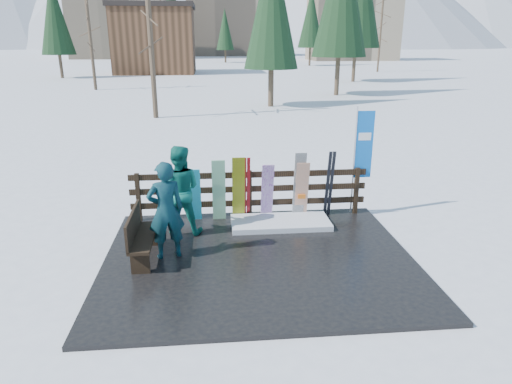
{
  "coord_description": "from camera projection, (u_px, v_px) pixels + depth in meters",
  "views": [
    {
      "loc": [
        -0.82,
        -8.04,
        4.12
      ],
      "look_at": [
        0.04,
        1.0,
        1.1
      ],
      "focal_mm": 32.0,
      "sensor_mm": 36.0,
      "label": 1
    }
  ],
  "objects": [
    {
      "name": "person_back",
      "position": [
        179.0,
        190.0,
        9.79
      ],
      "size": [
        1.0,
        0.8,
        1.96
      ],
      "primitive_type": "imported",
      "rotation": [
        0.0,
        0.0,
        3.08
      ],
      "color": "#11695C",
      "rests_on": "deck"
    },
    {
      "name": "deck",
      "position": [
        259.0,
        259.0,
        8.95
      ],
      "size": [
        6.0,
        5.0,
        0.08
      ],
      "primitive_type": "cube",
      "color": "black",
      "rests_on": "ground"
    },
    {
      "name": "snowboard_0",
      "position": [
        195.0,
        195.0,
        10.49
      ],
      "size": [
        0.28,
        0.37,
        1.32
      ],
      "primitive_type": "cube",
      "rotation": [
        0.25,
        0.0,
        0.0
      ],
      "color": "#28C1E4",
      "rests_on": "deck"
    },
    {
      "name": "snowboard_4",
      "position": [
        299.0,
        186.0,
        10.66
      ],
      "size": [
        0.27,
        0.24,
        1.63
      ],
      "primitive_type": "cube",
      "rotation": [
        0.13,
        0.0,
        0.0
      ],
      "color": "black",
      "rests_on": "deck"
    },
    {
      "name": "ground",
      "position": [
        259.0,
        261.0,
        8.97
      ],
      "size": [
        700.0,
        700.0,
        0.0
      ],
      "primitive_type": "plane",
      "color": "white",
      "rests_on": "ground"
    },
    {
      "name": "ski_pair_a",
      "position": [
        246.0,
        188.0,
        10.63
      ],
      "size": [
        0.17,
        0.29,
        1.54
      ],
      "color": "maroon",
      "rests_on": "deck"
    },
    {
      "name": "bench",
      "position": [
        140.0,
        234.0,
        8.73
      ],
      "size": [
        0.41,
        1.5,
        0.97
      ],
      "color": "black",
      "rests_on": "deck"
    },
    {
      "name": "snowboard_3",
      "position": [
        267.0,
        192.0,
        10.63
      ],
      "size": [
        0.28,
        0.38,
        1.39
      ],
      "primitive_type": "cube",
      "rotation": [
        0.25,
        0.0,
        0.0
      ],
      "color": "white",
      "rests_on": "deck"
    },
    {
      "name": "snowboard_2",
      "position": [
        238.0,
        189.0,
        10.54
      ],
      "size": [
        0.29,
        0.37,
        1.57
      ],
      "primitive_type": "cube",
      "rotation": [
        0.22,
        0.0,
        0.0
      ],
      "color": "#F3F415",
      "rests_on": "deck"
    },
    {
      "name": "ski_pair_b",
      "position": [
        329.0,
        184.0,
        10.79
      ],
      "size": [
        0.17,
        0.33,
        1.64
      ],
      "color": "black",
      "rests_on": "deck"
    },
    {
      "name": "fence",
      "position": [
        250.0,
        191.0,
        10.81
      ],
      "size": [
        5.6,
        0.1,
        1.15
      ],
      "color": "black",
      "rests_on": "deck"
    },
    {
      "name": "resort_buildings",
      "position": [
        217.0,
        17.0,
        114.97
      ],
      "size": [
        73.0,
        87.6,
        22.6
      ],
      "color": "tan",
      "rests_on": "ground"
    },
    {
      "name": "rental_flag",
      "position": [
        362.0,
        149.0,
        10.8
      ],
      "size": [
        0.45,
        0.04,
        2.6
      ],
      "color": "silver",
      "rests_on": "deck"
    },
    {
      "name": "snowboard_1",
      "position": [
        219.0,
        191.0,
        10.51
      ],
      "size": [
        0.3,
        0.31,
        1.51
      ],
      "primitive_type": "cube",
      "rotation": [
        0.18,
        0.0,
        0.0
      ],
      "color": "white",
      "rests_on": "deck"
    },
    {
      "name": "snow_patch",
      "position": [
        280.0,
        223.0,
        10.49
      ],
      "size": [
        2.25,
        1.0,
        0.12
      ],
      "primitive_type": "cube",
      "color": "white",
      "rests_on": "deck"
    },
    {
      "name": "trees",
      "position": [
        259.0,
        25.0,
        54.27
      ],
      "size": [
        42.0,
        68.85,
        13.62
      ],
      "color": "#382B1E",
      "rests_on": "ground"
    },
    {
      "name": "snowboard_5",
      "position": [
        302.0,
        190.0,
        10.7
      ],
      "size": [
        0.3,
        0.27,
        1.4
      ],
      "primitive_type": "cube",
      "rotation": [
        0.17,
        0.0,
        0.0
      ],
      "color": "silver",
      "rests_on": "deck"
    },
    {
      "name": "person_front",
      "position": [
        166.0,
        210.0,
        8.68
      ],
      "size": [
        0.8,
        0.64,
        1.93
      ],
      "primitive_type": "imported",
      "rotation": [
        0.0,
        0.0,
        3.42
      ],
      "color": "#0D4740",
      "rests_on": "deck"
    }
  ]
}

